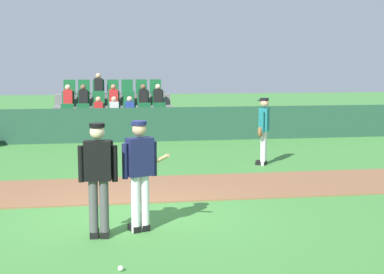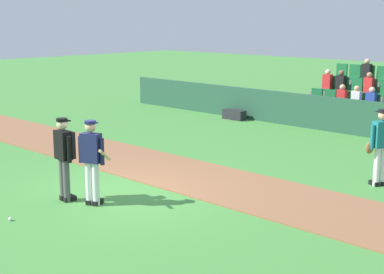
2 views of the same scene
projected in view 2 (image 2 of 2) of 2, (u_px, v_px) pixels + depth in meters
The scene contains 9 objects.
ground_plane at pixel (119, 194), 12.54m from camera, with size 80.00×80.00×0.00m, color #42843A.
infield_dirt_path at pixel (187, 175), 14.06m from camera, with size 28.00×2.45×0.03m, color brown.
dugout_fence at pixel (341, 116), 19.13m from camera, with size 20.00×0.16×1.16m, color #234C38.
stadium_bleachers at pixel (368, 108), 20.44m from camera, with size 4.45×2.95×2.30m.
batter_navy_jersey at pixel (92, 159), 11.65m from camera, with size 0.75×0.69×1.76m.
umpire_home_plate at pixel (64, 154), 11.92m from camera, with size 0.59×0.33×1.76m.
runner_teal_jersey at pixel (381, 145), 13.01m from camera, with size 0.45×0.60×1.76m.
baseball at pixel (10, 219), 10.91m from camera, with size 0.07×0.07×0.07m, color white.
equipment_bag at pixel (234, 115), 21.75m from camera, with size 0.90×0.36×0.36m, color #232328.
Camera 2 is at (9.47, -7.58, 3.77)m, focal length 54.03 mm.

